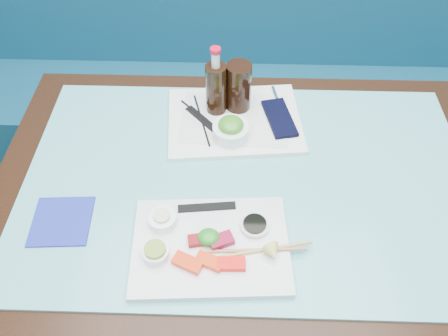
{
  "coord_description": "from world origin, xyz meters",
  "views": [
    {
      "loc": [
        -0.04,
        0.71,
        1.69
      ],
      "look_at": [
        -0.07,
        1.45,
        0.8
      ],
      "focal_mm": 35.0,
      "sensor_mm": 36.0,
      "label": 1
    }
  ],
  "objects_px": {
    "sashimi_plate": "(211,246)",
    "blue_napkin": "(62,221)",
    "booth_bench": "(244,89)",
    "cola_bottle_body": "(216,91)",
    "serving_tray": "(234,121)",
    "seaweed_bowl": "(231,131)",
    "dining_table": "(247,199)",
    "cola_glass": "(239,87)"
  },
  "relations": [
    {
      "from": "sashimi_plate",
      "to": "blue_napkin",
      "type": "height_order",
      "value": "sashimi_plate"
    },
    {
      "from": "booth_bench",
      "to": "cola_bottle_body",
      "type": "distance_m",
      "value": 0.75
    },
    {
      "from": "serving_tray",
      "to": "cola_bottle_body",
      "type": "bearing_deg",
      "value": 139.4
    },
    {
      "from": "sashimi_plate",
      "to": "cola_bottle_body",
      "type": "height_order",
      "value": "cola_bottle_body"
    },
    {
      "from": "seaweed_bowl",
      "to": "cola_bottle_body",
      "type": "relative_size",
      "value": 0.59
    },
    {
      "from": "cola_bottle_body",
      "to": "blue_napkin",
      "type": "bearing_deg",
      "value": -132.23
    },
    {
      "from": "sashimi_plate",
      "to": "cola_bottle_body",
      "type": "xyz_separation_m",
      "value": [
        -0.01,
        0.48,
        0.08
      ]
    },
    {
      "from": "cola_bottle_body",
      "to": "booth_bench",
      "type": "bearing_deg",
      "value": 80.49
    },
    {
      "from": "seaweed_bowl",
      "to": "cola_bottle_body",
      "type": "xyz_separation_m",
      "value": [
        -0.05,
        0.11,
        0.05
      ]
    },
    {
      "from": "cola_bottle_body",
      "to": "seaweed_bowl",
      "type": "bearing_deg",
      "value": -68.01
    },
    {
      "from": "serving_tray",
      "to": "cola_bottle_body",
      "type": "height_order",
      "value": "cola_bottle_body"
    },
    {
      "from": "dining_table",
      "to": "cola_bottle_body",
      "type": "xyz_separation_m",
      "value": [
        -0.1,
        0.26,
        0.18
      ]
    },
    {
      "from": "cola_glass",
      "to": "blue_napkin",
      "type": "relative_size",
      "value": 1.06
    },
    {
      "from": "cola_glass",
      "to": "cola_bottle_body",
      "type": "xyz_separation_m",
      "value": [
        -0.07,
        -0.02,
        -0.0
      ]
    },
    {
      "from": "serving_tray",
      "to": "seaweed_bowl",
      "type": "distance_m",
      "value": 0.08
    },
    {
      "from": "booth_bench",
      "to": "sashimi_plate",
      "type": "bearing_deg",
      "value": -94.93
    },
    {
      "from": "dining_table",
      "to": "serving_tray",
      "type": "xyz_separation_m",
      "value": [
        -0.04,
        0.22,
        0.1
      ]
    },
    {
      "from": "booth_bench",
      "to": "dining_table",
      "type": "relative_size",
      "value": 2.14
    },
    {
      "from": "booth_bench",
      "to": "dining_table",
      "type": "height_order",
      "value": "booth_bench"
    },
    {
      "from": "dining_table",
      "to": "sashimi_plate",
      "type": "height_order",
      "value": "sashimi_plate"
    },
    {
      "from": "dining_table",
      "to": "seaweed_bowl",
      "type": "xyz_separation_m",
      "value": [
        -0.05,
        0.15,
        0.13
      ]
    },
    {
      "from": "dining_table",
      "to": "seaweed_bowl",
      "type": "height_order",
      "value": "seaweed_bowl"
    },
    {
      "from": "sashimi_plate",
      "to": "cola_bottle_body",
      "type": "relative_size",
      "value": 2.1
    },
    {
      "from": "cola_glass",
      "to": "cola_bottle_body",
      "type": "relative_size",
      "value": 0.87
    },
    {
      "from": "serving_tray",
      "to": "blue_napkin",
      "type": "distance_m",
      "value": 0.57
    },
    {
      "from": "dining_table",
      "to": "blue_napkin",
      "type": "xyz_separation_m",
      "value": [
        -0.47,
        -0.15,
        0.09
      ]
    },
    {
      "from": "seaweed_bowl",
      "to": "sashimi_plate",
      "type": "bearing_deg",
      "value": -96.35
    },
    {
      "from": "booth_bench",
      "to": "serving_tray",
      "type": "xyz_separation_m",
      "value": [
        -0.04,
        -0.62,
        0.39
      ]
    },
    {
      "from": "sashimi_plate",
      "to": "cola_bottle_body",
      "type": "distance_m",
      "value": 0.48
    },
    {
      "from": "dining_table",
      "to": "cola_bottle_body",
      "type": "distance_m",
      "value": 0.33
    },
    {
      "from": "seaweed_bowl",
      "to": "cola_bottle_body",
      "type": "bearing_deg",
      "value": 111.99
    },
    {
      "from": "cola_bottle_body",
      "to": "cola_glass",
      "type": "bearing_deg",
      "value": 13.18
    },
    {
      "from": "booth_bench",
      "to": "cola_glass",
      "type": "relative_size",
      "value": 19.38
    },
    {
      "from": "blue_napkin",
      "to": "serving_tray",
      "type": "bearing_deg",
      "value": 40.89
    },
    {
      "from": "serving_tray",
      "to": "booth_bench",
      "type": "bearing_deg",
      "value": 80.71
    },
    {
      "from": "cola_bottle_body",
      "to": "serving_tray",
      "type": "bearing_deg",
      "value": -35.07
    },
    {
      "from": "dining_table",
      "to": "blue_napkin",
      "type": "relative_size",
      "value": 9.58
    },
    {
      "from": "sashimi_plate",
      "to": "seaweed_bowl",
      "type": "relative_size",
      "value": 3.54
    },
    {
      "from": "serving_tray",
      "to": "cola_bottle_body",
      "type": "xyz_separation_m",
      "value": [
        -0.06,
        0.04,
        0.08
      ]
    },
    {
      "from": "dining_table",
      "to": "booth_bench",
      "type": "bearing_deg",
      "value": 90.0
    },
    {
      "from": "seaweed_bowl",
      "to": "blue_napkin",
      "type": "xyz_separation_m",
      "value": [
        -0.42,
        -0.3,
        -0.03
      ]
    },
    {
      "from": "sashimi_plate",
      "to": "cola_glass",
      "type": "relative_size",
      "value": 2.41
    }
  ]
}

